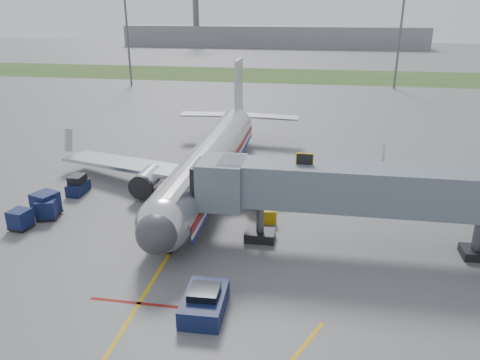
% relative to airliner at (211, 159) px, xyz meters
% --- Properties ---
extents(ground, '(400.00, 400.00, 0.00)m').
position_rel_airliner_xyz_m(ground, '(-0.00, -15.25, -2.65)').
color(ground, '#565659').
rests_on(ground, ground).
extents(grass_strip, '(300.00, 25.00, 0.01)m').
position_rel_airliner_xyz_m(grass_strip, '(-0.00, 74.75, -2.64)').
color(grass_strip, '#2D4C1E').
rests_on(grass_strip, ground).
extents(apron_markings, '(21.52, 50.00, 0.01)m').
position_rel_airliner_xyz_m(apron_markings, '(-0.00, -22.65, -2.64)').
color(apron_markings, gold).
rests_on(apron_markings, ground).
extents(airliner, '(32.10, 35.67, 10.25)m').
position_rel_airliner_xyz_m(airliner, '(0.00, 0.00, 0.00)').
color(airliner, silver).
rests_on(airliner, ground).
extents(jet_bridge, '(25.30, 4.00, 6.90)m').
position_rel_airliner_xyz_m(jet_bridge, '(12.86, -10.25, 1.82)').
color(jet_bridge, slate).
rests_on(jet_bridge, ground).
extents(light_mast_left, '(2.00, 0.44, 20.40)m').
position_rel_airliner_xyz_m(light_mast_left, '(-30.00, 54.75, 8.13)').
color(light_mast_left, '#595B60').
rests_on(light_mast_left, ground).
extents(light_mast_right, '(2.00, 0.44, 20.40)m').
position_rel_airliner_xyz_m(light_mast_right, '(25.00, 59.75, 8.13)').
color(light_mast_right, '#595B60').
rests_on(light_mast_right, ground).
extents(distant_terminal, '(120.00, 14.00, 8.00)m').
position_rel_airliner_xyz_m(distant_terminal, '(-10.00, 154.75, 1.35)').
color(distant_terminal, slate).
rests_on(distant_terminal, ground).
extents(control_tower, '(4.00, 4.00, 30.00)m').
position_rel_airliner_xyz_m(control_tower, '(-40.00, 149.75, 14.68)').
color(control_tower, '#595B60').
rests_on(control_tower, ground).
extents(pushback_tug, '(2.38, 3.80, 1.56)m').
position_rel_airliner_xyz_m(pushback_tug, '(4.00, -19.42, -1.99)').
color(pushback_tug, '#0C1834').
rests_on(pushback_tug, ground).
extents(baggage_tug, '(1.33, 2.52, 1.76)m').
position_rel_airliner_xyz_m(baggage_tug, '(-11.69, -3.99, -1.87)').
color(baggage_tug, '#0C1834').
rests_on(baggage_tug, ground).
extents(baggage_cart_a, '(1.89, 1.89, 1.64)m').
position_rel_airliner_xyz_m(baggage_cart_a, '(-11.52, -9.47, -1.81)').
color(baggage_cart_a, '#0C1834').
rests_on(baggage_cart_a, ground).
extents(baggage_cart_b, '(1.68, 1.68, 1.58)m').
position_rel_airliner_xyz_m(baggage_cart_b, '(-12.56, -11.53, -1.84)').
color(baggage_cart_b, '#0C1834').
rests_on(baggage_cart_b, ground).
extents(baggage_cart_c, '(2.32, 2.32, 1.97)m').
position_rel_airliner_xyz_m(baggage_cart_c, '(-11.98, -8.84, -1.64)').
color(baggage_cart_c, '#0C1834').
rests_on(baggage_cart_c, ground).
extents(belt_loader, '(1.85, 4.03, 1.91)m').
position_rel_airliner_xyz_m(belt_loader, '(-2.50, -4.73, -2.17)').
color(belt_loader, '#0C1834').
rests_on(belt_loader, ground).
extents(ground_power_cart, '(1.55, 1.20, 1.11)m').
position_rel_airliner_xyz_m(ground_power_cart, '(6.20, -7.25, -2.10)').
color(ground_power_cart, '#D8A00C').
rests_on(ground_power_cart, ground).
extents(ramp_worker, '(0.65, 0.71, 1.63)m').
position_rel_airliner_xyz_m(ramp_worker, '(-4.80, 0.34, -1.83)').
color(ramp_worker, '#AFC817').
rests_on(ramp_worker, ground).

